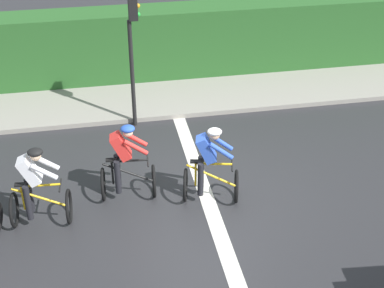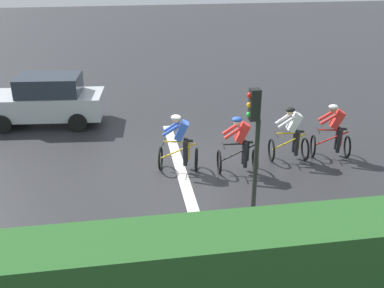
{
  "view_description": "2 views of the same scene",
  "coord_description": "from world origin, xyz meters",
  "px_view_note": "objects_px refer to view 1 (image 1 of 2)",
  "views": [
    {
      "loc": [
        -9.13,
        1.98,
        7.0
      ],
      "look_at": [
        0.29,
        0.2,
        1.18
      ],
      "focal_mm": 53.5,
      "sensor_mm": 36.0,
      "label": 1
    },
    {
      "loc": [
        11.55,
        -1.6,
        5.87
      ],
      "look_at": [
        0.65,
        0.16,
        1.07
      ],
      "focal_mm": 42.56,
      "sensor_mm": 36.0,
      "label": 2
    }
  ],
  "objects_px": {
    "cyclist_second": "(36,189)",
    "cyclist_mid": "(125,164)",
    "traffic_light_near_crossing": "(133,40)",
    "cyclist_fourth": "(209,167)"
  },
  "relations": [
    {
      "from": "cyclist_mid",
      "to": "cyclist_fourth",
      "type": "relative_size",
      "value": 1.0
    },
    {
      "from": "cyclist_mid",
      "to": "traffic_light_near_crossing",
      "type": "bearing_deg",
      "value": -9.93
    },
    {
      "from": "cyclist_second",
      "to": "cyclist_fourth",
      "type": "height_order",
      "value": "same"
    },
    {
      "from": "traffic_light_near_crossing",
      "to": "cyclist_second",
      "type": "bearing_deg",
      "value": 147.62
    },
    {
      "from": "cyclist_mid",
      "to": "traffic_light_near_crossing",
      "type": "distance_m",
      "value": 3.33
    },
    {
      "from": "cyclist_second",
      "to": "cyclist_mid",
      "type": "relative_size",
      "value": 1.0
    },
    {
      "from": "cyclist_second",
      "to": "traffic_light_near_crossing",
      "type": "height_order",
      "value": "traffic_light_near_crossing"
    },
    {
      "from": "cyclist_second",
      "to": "cyclist_fourth",
      "type": "bearing_deg",
      "value": -87.82
    },
    {
      "from": "cyclist_second",
      "to": "cyclist_mid",
      "type": "xyz_separation_m",
      "value": [
        0.53,
        -1.7,
        0.0
      ]
    },
    {
      "from": "cyclist_fourth",
      "to": "cyclist_second",
      "type": "bearing_deg",
      "value": 92.18
    }
  ]
}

